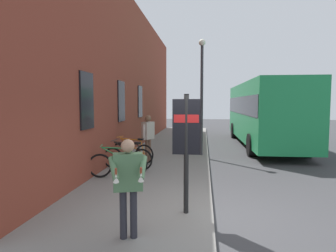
# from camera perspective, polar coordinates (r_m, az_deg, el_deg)

# --- Properties ---
(ground) EXTENTS (60.00, 60.00, 0.00)m
(ground) POSITION_cam_1_polar(r_m,az_deg,el_deg) (12.25, 12.54, -6.60)
(ground) COLOR #38383A
(sidewalk_pavement) EXTENTS (24.00, 3.50, 0.12)m
(sidewalk_pavement) POSITION_cam_1_polar(r_m,az_deg,el_deg) (14.23, 0.62, -4.69)
(sidewalk_pavement) COLOR gray
(sidewalk_pavement) RESTS_ON ground
(station_facade) EXTENTS (22.00, 0.65, 7.14)m
(station_facade) POSITION_cam_1_polar(r_m,az_deg,el_deg) (15.43, -6.65, 9.07)
(station_facade) COLOR brown
(station_facade) RESTS_ON ground
(bicycle_nearest_sign) EXTENTS (0.56, 1.74, 0.97)m
(bicycle_nearest_sign) POSITION_cam_1_polar(r_m,az_deg,el_deg) (8.98, -9.63, -7.33)
(bicycle_nearest_sign) COLOR black
(bicycle_nearest_sign) RESTS_ON sidewalk_pavement
(bicycle_end_of_row) EXTENTS (0.48, 1.76, 0.97)m
(bicycle_end_of_row) POSITION_cam_1_polar(r_m,az_deg,el_deg) (9.97, -7.83, -6.12)
(bicycle_end_of_row) COLOR black
(bicycle_end_of_row) RESTS_ON sidewalk_pavement
(bicycle_beside_lamp) EXTENTS (0.60, 1.73, 0.97)m
(bicycle_beside_lamp) POSITION_cam_1_polar(r_m,az_deg,el_deg) (10.96, -7.02, -5.14)
(bicycle_beside_lamp) COLOR black
(bicycle_beside_lamp) RESTS_ON sidewalk_pavement
(transit_info_sign) EXTENTS (0.10, 0.55, 2.40)m
(transit_info_sign) POSITION_cam_1_polar(r_m,az_deg,el_deg) (5.86, 3.57, -1.64)
(transit_info_sign) COLOR black
(transit_info_sign) RESTS_ON sidewalk_pavement
(city_bus) EXTENTS (10.53, 2.75, 3.35)m
(city_bus) POSITION_cam_1_polar(r_m,az_deg,el_deg) (16.78, 17.96, 2.87)
(city_bus) COLOR #1E8C4C
(city_bus) RESTS_ON ground
(pedestrian_near_bus) EXTENTS (0.35, 0.63, 1.69)m
(pedestrian_near_bus) POSITION_cam_1_polar(r_m,az_deg,el_deg) (13.67, 3.28, -0.47)
(pedestrian_near_bus) COLOR maroon
(pedestrian_near_bus) RESTS_ON sidewalk_pavement
(pedestrian_by_facade) EXTENTS (0.61, 0.44, 1.75)m
(pedestrian_by_facade) POSITION_cam_1_polar(r_m,az_deg,el_deg) (11.08, -3.88, -1.46)
(pedestrian_by_facade) COLOR brown
(pedestrian_by_facade) RESTS_ON sidewalk_pavement
(tourist_with_hotdogs) EXTENTS (0.66, 0.65, 1.64)m
(tourist_with_hotdogs) POSITION_cam_1_polar(r_m,az_deg,el_deg) (4.88, -7.73, -9.92)
(tourist_with_hotdogs) COLOR #26262D
(tourist_with_hotdogs) RESTS_ON sidewalk_pavement
(street_lamp) EXTENTS (0.28, 0.28, 4.85)m
(street_lamp) POSITION_cam_1_polar(r_m,az_deg,el_deg) (12.53, 6.55, 7.60)
(street_lamp) COLOR #333338
(street_lamp) RESTS_ON sidewalk_pavement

